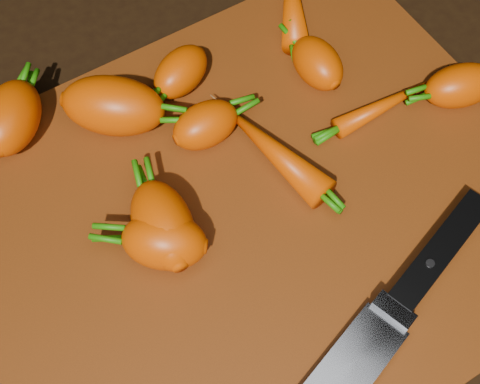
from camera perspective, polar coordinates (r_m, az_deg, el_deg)
ground at (r=0.56m, az=0.54°, el=-2.50°), size 2.00×2.00×0.01m
cutting_board at (r=0.55m, az=0.55°, el=-1.98°), size 0.50×0.40×0.01m
carrot_0 at (r=0.60m, az=-18.97°, el=6.01°), size 0.08×0.09×0.05m
carrot_1 at (r=0.51m, az=-6.48°, el=-4.20°), size 0.08×0.08×0.04m
carrot_2 at (r=0.58m, az=-10.76°, el=7.24°), size 0.10×0.10×0.05m
carrot_3 at (r=0.52m, az=-6.57°, el=-2.81°), size 0.06×0.09×0.05m
carrot_4 at (r=0.60m, az=-5.08°, el=10.19°), size 0.07×0.06×0.04m
carrot_5 at (r=0.57m, az=-2.96°, el=5.73°), size 0.06×0.04×0.04m
carrot_6 at (r=0.62m, az=18.32°, el=8.61°), size 0.07×0.06×0.04m
carrot_8 at (r=0.61m, az=12.39°, el=7.35°), size 0.11×0.02×0.02m
carrot_9 at (r=0.56m, az=3.00°, el=3.44°), size 0.05×0.12×0.03m
carrot_10 at (r=0.61m, az=6.62°, el=10.86°), size 0.04×0.06×0.04m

